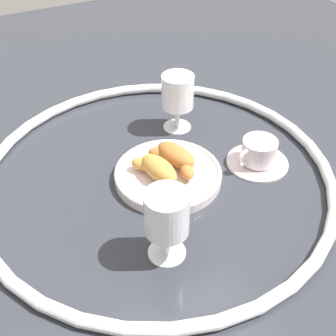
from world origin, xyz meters
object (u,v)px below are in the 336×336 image
croissant_small (158,170)px  coffee_cup_near (258,154)px  juice_glass_right (178,94)px  pastry_plate (168,174)px  croissant_large (176,158)px  juice_glass_left (167,217)px

croissant_small → coffee_cup_near: bearing=-98.1°
coffee_cup_near → juice_glass_right: juice_glass_right is taller
pastry_plate → croissant_small: croissant_small is taller
juice_glass_right → croissant_large: bearing=151.0°
croissant_small → juice_glass_left: (-0.17, 0.06, 0.05)m
juice_glass_right → coffee_cup_near: bearing=-156.1°
croissant_small → juice_glass_left: 0.18m
pastry_plate → coffee_cup_near: coffee_cup_near is taller
coffee_cup_near → pastry_plate: bearing=77.8°
pastry_plate → coffee_cup_near: size_ratio=1.67×
croissant_small → juice_glass_left: juice_glass_left is taller
coffee_cup_near → juice_glass_left: juice_glass_left is taller
juice_glass_left → pastry_plate: bearing=-27.6°
croissant_large → juice_glass_left: 0.22m
coffee_cup_near → juice_glass_left: (-0.13, 0.29, 0.07)m
coffee_cup_near → croissant_large: bearing=73.6°
juice_glass_left → juice_glass_right: (0.34, -0.20, 0.00)m
croissant_small → juice_glass_right: 0.23m
pastry_plate → coffee_cup_near: 0.20m
coffee_cup_near → juice_glass_right: (0.21, 0.09, 0.07)m
juice_glass_left → juice_glass_right: bearing=-30.5°
pastry_plate → croissant_large: size_ratio=1.74×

